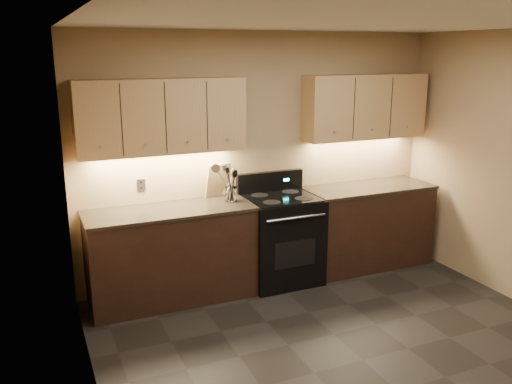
{
  "coord_description": "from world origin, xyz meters",
  "views": [
    {
      "loc": [
        -2.31,
        -3.19,
        2.4
      ],
      "look_at": [
        -0.3,
        1.45,
        1.08
      ],
      "focal_mm": 38.0,
      "sensor_mm": 36.0,
      "label": 1
    }
  ],
  "objects": [
    {
      "name": "upper_cab_right",
      "position": [
        1.18,
        1.85,
        1.8
      ],
      "size": [
        1.44,
        0.3,
        0.7
      ],
      "primitive_type": "cube",
      "color": "tan",
      "rests_on": "wall_back"
    },
    {
      "name": "wooden_spoon",
      "position": [
        -0.5,
        1.74,
        1.1
      ],
      "size": [
        0.15,
        0.09,
        0.32
      ],
      "primitive_type": null,
      "rotation": [
        -0.0,
        0.27,
        0.24
      ],
      "color": "tan",
      "rests_on": "utensil_crock"
    },
    {
      "name": "black_turner",
      "position": [
        -0.45,
        1.71,
        1.12
      ],
      "size": [
        0.15,
        0.13,
        0.36
      ],
      "primitive_type": null,
      "rotation": [
        -0.12,
        -0.11,
        0.32
      ],
      "color": "black",
      "rests_on": "utensil_crock"
    },
    {
      "name": "floor",
      "position": [
        0.0,
        0.0,
        0.0
      ],
      "size": [
        4.0,
        4.0,
        0.0
      ],
      "primitive_type": "plane",
      "color": "black",
      "rests_on": "ground"
    },
    {
      "name": "ceiling",
      "position": [
        0.0,
        0.0,
        2.6
      ],
      "size": [
        4.0,
        4.0,
        0.0
      ],
      "primitive_type": "plane",
      "rotation": [
        3.14,
        0.0,
        0.0
      ],
      "color": "silver",
      "rests_on": "wall_back"
    },
    {
      "name": "wall_back",
      "position": [
        0.0,
        2.0,
        1.3
      ],
      "size": [
        4.0,
        0.04,
        2.6
      ],
      "primitive_type": "cube",
      "color": "tan",
      "rests_on": "ground"
    },
    {
      "name": "counter_left",
      "position": [
        -1.1,
        1.7,
        0.47
      ],
      "size": [
        1.62,
        0.62,
        0.93
      ],
      "color": "black",
      "rests_on": "ground"
    },
    {
      "name": "stove",
      "position": [
        0.08,
        1.68,
        0.48
      ],
      "size": [
        0.76,
        0.68,
        1.14
      ],
      "color": "black",
      "rests_on": "ground"
    },
    {
      "name": "upper_cab_left",
      "position": [
        -1.1,
        1.85,
        1.8
      ],
      "size": [
        1.6,
        0.3,
        0.7
      ],
      "primitive_type": "cube",
      "color": "tan",
      "rests_on": "wall_back"
    },
    {
      "name": "steel_skimmer",
      "position": [
        -0.42,
        1.72,
        1.14
      ],
      "size": [
        0.28,
        0.18,
        0.4
      ],
      "primitive_type": null,
      "rotation": [
        -0.17,
        -0.51,
        -0.09
      ],
      "color": "silver",
      "rests_on": "utensil_crock"
    },
    {
      "name": "wall_left",
      "position": [
        -2.0,
        0.0,
        1.3
      ],
      "size": [
        0.04,
        4.0,
        2.6
      ],
      "primitive_type": "cube",
      "color": "tan",
      "rests_on": "ground"
    },
    {
      "name": "outlet_plate",
      "position": [
        -1.3,
        1.99,
        1.12
      ],
      "size": [
        0.08,
        0.01,
        0.12
      ],
      "primitive_type": "cube",
      "color": "#B2B5BA",
      "rests_on": "wall_back"
    },
    {
      "name": "utensil_crock",
      "position": [
        -0.46,
        1.73,
        1.0
      ],
      "size": [
        0.13,
        0.13,
        0.15
      ],
      "color": "white",
      "rests_on": "counter_left"
    },
    {
      "name": "steel_spatula",
      "position": [
        -0.42,
        1.75,
        1.13
      ],
      "size": [
        0.19,
        0.15,
        0.38
      ],
      "primitive_type": null,
      "rotation": [
        -0.04,
        -0.26,
        -0.38
      ],
      "color": "silver",
      "rests_on": "utensil_crock"
    },
    {
      "name": "black_spoon",
      "position": [
        -0.46,
        1.74,
        1.11
      ],
      "size": [
        0.09,
        0.14,
        0.33
      ],
      "primitive_type": null,
      "rotation": [
        0.26,
        0.06,
        0.06
      ],
      "color": "black",
      "rests_on": "utensil_crock"
    },
    {
      "name": "counter_right",
      "position": [
        1.18,
        1.7,
        0.47
      ],
      "size": [
        1.46,
        0.62,
        0.93
      ],
      "color": "black",
      "rests_on": "ground"
    },
    {
      "name": "cutting_board",
      "position": [
        -0.52,
        1.96,
        1.1
      ],
      "size": [
        0.29,
        0.17,
        0.35
      ],
      "primitive_type": "cube",
      "rotation": [
        0.2,
        0.0,
        0.33
      ],
      "color": "tan",
      "rests_on": "counter_left"
    }
  ]
}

